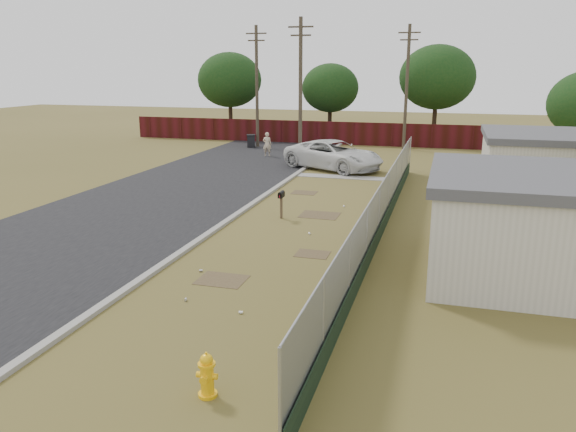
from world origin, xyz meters
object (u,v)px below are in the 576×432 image
(fire_hydrant, at_px, (207,376))
(trash_bin, at_px, (251,141))
(pedestrian, at_px, (267,144))
(mailbox, at_px, (281,197))
(pickup_truck, at_px, (334,155))

(fire_hydrant, relative_size, trash_bin, 0.92)
(fire_hydrant, bearing_deg, pedestrian, 105.89)
(mailbox, height_order, trash_bin, mailbox)
(fire_hydrant, distance_m, trash_bin, 33.77)
(fire_hydrant, xyz_separation_m, pickup_truck, (-2.59, 24.52, 0.44))
(mailbox, height_order, pedestrian, pedestrian)
(fire_hydrant, xyz_separation_m, pedestrian, (-8.03, 28.21, 0.41))
(fire_hydrant, xyz_separation_m, mailbox, (-2.35, 12.70, 0.47))
(pedestrian, height_order, trash_bin, pedestrian)
(pickup_truck, distance_m, trash_bin, 11.01)
(pedestrian, bearing_deg, fire_hydrant, 99.75)
(fire_hydrant, height_order, pickup_truck, pickup_truck)
(pickup_truck, bearing_deg, fire_hydrant, -146.69)
(trash_bin, bearing_deg, fire_hydrant, -71.71)
(mailbox, bearing_deg, trash_bin, 113.06)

